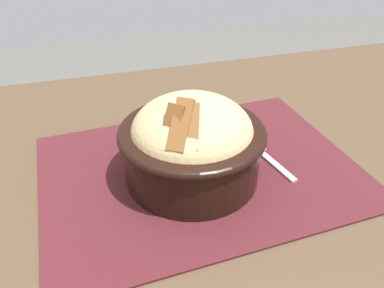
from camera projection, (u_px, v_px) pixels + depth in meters
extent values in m
cube|color=#4C3826|center=(225.00, 182.00, 0.52)|extent=(1.23, 0.76, 0.03)
cylinder|color=#412F20|center=(356.00, 183.00, 1.12)|extent=(0.04, 0.04, 0.75)
cube|color=#47191E|center=(200.00, 169.00, 0.52)|extent=(0.43, 0.32, 0.00)
cylinder|color=black|center=(192.00, 153.00, 0.48)|extent=(0.17, 0.17, 0.07)
torus|color=black|center=(192.00, 132.00, 0.47)|extent=(0.18, 0.18, 0.01)
ellipsoid|color=tan|center=(192.00, 131.00, 0.46)|extent=(0.21, 0.21, 0.09)
sphere|color=#26771D|center=(183.00, 121.00, 0.44)|extent=(0.04, 0.04, 0.04)
cylinder|color=orange|center=(169.00, 117.00, 0.45)|extent=(0.01, 0.03, 0.01)
cube|color=brown|center=(172.00, 126.00, 0.41)|extent=(0.04, 0.04, 0.05)
cube|color=brown|center=(181.00, 125.00, 0.41)|extent=(0.04, 0.05, 0.05)
cube|color=brown|center=(190.00, 127.00, 0.41)|extent=(0.03, 0.05, 0.04)
cube|color=#B3B3B3|center=(279.00, 168.00, 0.51)|extent=(0.02, 0.06, 0.00)
cube|color=#B3B3B3|center=(263.00, 154.00, 0.54)|extent=(0.01, 0.01, 0.00)
cube|color=#B3B3B3|center=(255.00, 147.00, 0.55)|extent=(0.03, 0.03, 0.00)
cube|color=#B3B3B3|center=(250.00, 137.00, 0.58)|extent=(0.01, 0.02, 0.00)
cube|color=#B3B3B3|center=(247.00, 138.00, 0.57)|extent=(0.01, 0.02, 0.00)
cube|color=#B3B3B3|center=(243.00, 139.00, 0.57)|extent=(0.01, 0.02, 0.00)
cube|color=#B3B3B3|center=(240.00, 140.00, 0.57)|extent=(0.01, 0.02, 0.00)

